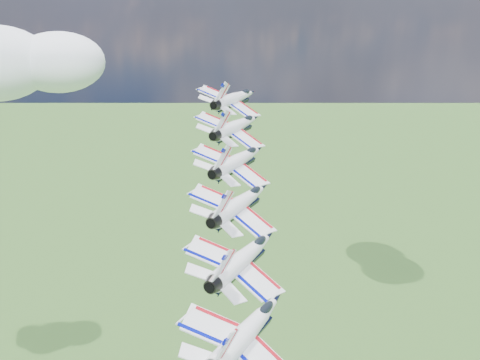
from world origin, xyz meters
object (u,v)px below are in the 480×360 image
Objects in this scene: jet_1 at (237,126)px; jet_5 at (248,330)px; jet_3 at (241,203)px; jet_0 at (235,98)px; jet_2 at (239,160)px; jet_4 at (244,257)px.

jet_5 is at bearing -61.91° from jet_1.
jet_5 is (14.34, -16.83, -5.22)m from jet_3.
jet_0 is at bearing 118.09° from jet_5.
jet_4 is at bearing -61.91° from jet_2.
jet_0 is at bearing 118.09° from jet_1.
jet_1 reaches higher than jet_5.
jet_0 is at bearing 118.09° from jet_4.
jet_0 is 1.00× the size of jet_5.
jet_1 is 1.00× the size of jet_5.
jet_1 is at bearing 118.09° from jet_5.
jet_3 is at bearing 118.09° from jet_5.
jet_0 is 1.00× the size of jet_4.
jet_1 is 1.00× the size of jet_2.
jet_2 reaches higher than jet_4.
jet_0 reaches higher than jet_1.
jet_1 is 22.72m from jet_3.
jet_1 is (7.17, -8.42, -2.61)m from jet_0.
jet_1 reaches higher than jet_2.
jet_2 is at bearing 118.09° from jet_4.
jet_5 is (28.67, -33.67, -10.45)m from jet_1.
jet_4 is at bearing -61.91° from jet_0.
jet_1 reaches higher than jet_4.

